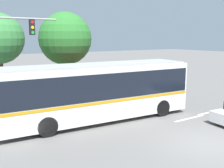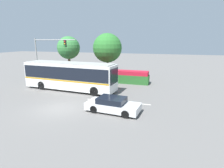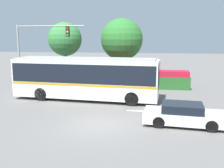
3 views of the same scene
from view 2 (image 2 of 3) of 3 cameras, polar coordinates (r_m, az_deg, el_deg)
ground_plane at (r=16.38m, az=-15.99°, el=-7.32°), size 140.00×140.00×0.00m
city_bus at (r=21.71m, az=-13.12°, el=2.93°), size 11.26×3.28×3.23m
sedan_foreground at (r=14.86m, az=0.21°, el=-6.54°), size 4.47×2.21×1.20m
traffic_light_pole at (r=27.40m, az=-19.93°, el=9.41°), size 6.39×0.24×5.97m
flowering_hedge at (r=25.57m, az=-0.28°, el=2.53°), size 10.49×1.50×1.69m
street_tree_left at (r=28.97m, az=-13.43°, el=10.90°), size 3.42×3.42×6.32m
street_tree_centre at (r=28.28m, az=-1.46°, el=11.17°), size 4.41×4.41×6.78m
lane_stripe_near at (r=17.32m, az=2.97°, el=-5.63°), size 2.40×0.16×0.01m
lane_stripe_mid at (r=17.04m, az=8.07°, el=-6.08°), size 2.40×0.16×0.01m
lane_stripe_far at (r=17.83m, az=-4.12°, el=-5.10°), size 2.40×0.16×0.01m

